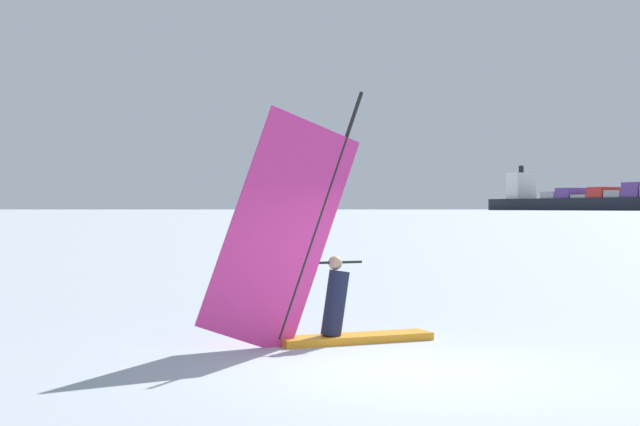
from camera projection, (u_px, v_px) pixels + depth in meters
ground_plane at (404, 371)px, 11.46m from camera, size 4000.00×4000.00×0.00m
windsurfer at (315, 277)px, 13.63m from camera, size 2.42×3.32×4.08m
cargo_ship at (595, 200)px, 656.28m from camera, size 201.26×129.86×36.76m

